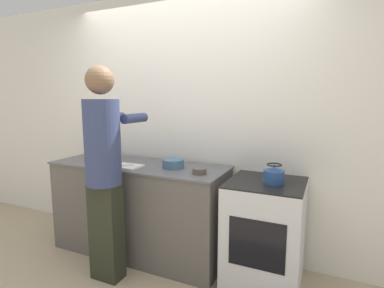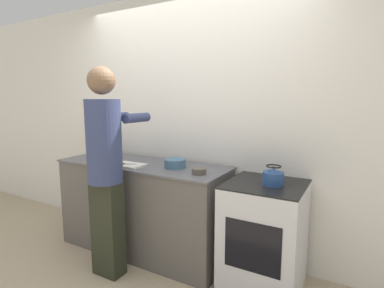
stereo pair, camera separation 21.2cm
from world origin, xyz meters
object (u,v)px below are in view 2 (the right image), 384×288
at_px(oven, 264,236).
at_px(person, 106,163).
at_px(kettle, 273,177).
at_px(bowl_prep, 175,163).
at_px(canister_jar, 102,148).
at_px(knife, 127,164).
at_px(cutting_board, 129,165).

bearing_deg(oven, person, -158.67).
relative_size(oven, kettle, 5.38).
relative_size(person, bowl_prep, 9.03).
relative_size(oven, canister_jar, 5.54).
relative_size(oven, knife, 4.97).
relative_size(oven, cutting_board, 2.97).
relative_size(kettle, bowl_prep, 0.82).
relative_size(person, knife, 10.18).
distance_m(knife, bowl_prep, 0.47).
xyz_separation_m(person, bowl_prep, (0.38, 0.48, -0.05)).
distance_m(oven, cutting_board, 1.36).
bearing_deg(kettle, knife, -173.10).
relative_size(person, canister_jar, 11.34).
height_order(knife, bowl_prep, bowl_prep).
bearing_deg(knife, person, -108.56).
distance_m(person, bowl_prep, 0.62).
height_order(cutting_board, bowl_prep, bowl_prep).
bearing_deg(bowl_prep, oven, -0.05).
distance_m(oven, person, 1.44).
distance_m(cutting_board, bowl_prep, 0.45).
bearing_deg(knife, bowl_prep, -4.72).
distance_m(bowl_prep, canister_jar, 1.05).
bearing_deg(canister_jar, knife, -25.16).
xyz_separation_m(knife, canister_jar, (-0.61, 0.29, 0.06)).
bearing_deg(cutting_board, person, -84.92).
bearing_deg(bowl_prep, knife, -157.55).
bearing_deg(person, bowl_prep, 51.53).
bearing_deg(oven, cutting_board, -172.55).
bearing_deg(person, kettle, 19.86).
distance_m(kettle, canister_jar, 1.96).
relative_size(knife, kettle, 1.08).
bearing_deg(bowl_prep, kettle, -0.99).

